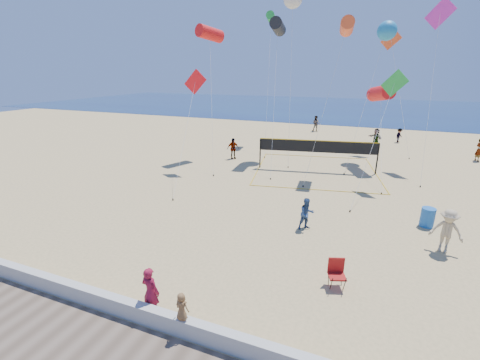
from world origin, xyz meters
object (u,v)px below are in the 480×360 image
at_px(woman, 151,292).
at_px(volleyball_net, 317,150).
at_px(camp_chair, 336,271).
at_px(trash_barrel, 427,217).

relative_size(woman, volleyball_net, 0.16).
distance_m(camp_chair, volleyball_net, 14.06).
distance_m(woman, trash_barrel, 13.24).
relative_size(camp_chair, volleyball_net, 0.11).
xyz_separation_m(woman, volleyball_net, (2.23, 17.27, 0.77)).
height_order(woman, trash_barrel, woman).
relative_size(woman, camp_chair, 1.44).
bearing_deg(woman, camp_chair, -141.00).
distance_m(camp_chair, trash_barrel, 7.34).
bearing_deg(volleyball_net, camp_chair, -88.43).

